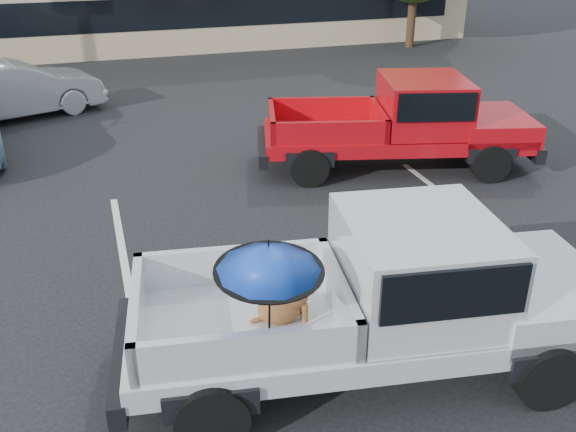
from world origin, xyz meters
name	(u,v)px	position (x,y,z in m)	size (l,w,h in m)	color
ground	(357,300)	(0.00, 0.00, 0.00)	(90.00, 90.00, 0.00)	black
stripe_left	(125,264)	(-3.00, 2.00, 0.00)	(0.12, 5.00, 0.01)	silver
stripe_right	(469,213)	(3.00, 2.00, 0.00)	(0.12, 5.00, 0.01)	silver
silver_pickup	(397,290)	(-0.16, -1.40, 1.05)	(5.90, 2.71, 2.06)	black
red_pickup	(414,119)	(3.08, 4.41, 1.02)	(5.94, 3.26, 1.86)	black
silver_sedan	(13,89)	(-5.03, 10.63, 0.72)	(1.53, 4.40, 1.45)	#A0A3A7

